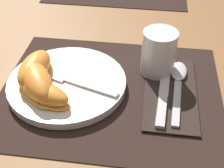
# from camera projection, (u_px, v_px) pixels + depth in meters

# --- Properties ---
(ground_plane) EXTENTS (3.00, 3.00, 0.00)m
(ground_plane) POSITION_uv_depth(u_px,v_px,m) (111.00, 91.00, 0.63)
(ground_plane) COLOR olive
(placemat) EXTENTS (0.44, 0.36, 0.00)m
(placemat) POSITION_uv_depth(u_px,v_px,m) (111.00, 91.00, 0.63)
(placemat) COLOR black
(placemat) RESTS_ON ground_plane
(plate) EXTENTS (0.24, 0.24, 0.02)m
(plate) POSITION_uv_depth(u_px,v_px,m) (67.00, 83.00, 0.63)
(plate) COLOR white
(plate) RESTS_ON placemat
(juice_glass) EXTENTS (0.07, 0.07, 0.10)m
(juice_glass) POSITION_uv_depth(u_px,v_px,m) (158.00, 55.00, 0.65)
(juice_glass) COLOR silver
(juice_glass) RESTS_ON placemat
(napkin) EXTENTS (0.10, 0.22, 0.00)m
(napkin) POSITION_uv_depth(u_px,v_px,m) (170.00, 92.00, 0.62)
(napkin) COLOR #2D231E
(napkin) RESTS_ON placemat
(knife) EXTENTS (0.03, 0.21, 0.01)m
(knife) POSITION_uv_depth(u_px,v_px,m) (164.00, 91.00, 0.61)
(knife) COLOR silver
(knife) RESTS_ON napkin
(spoon) EXTENTS (0.04, 0.19, 0.01)m
(spoon) POSITION_uv_depth(u_px,v_px,m) (178.00, 79.00, 0.64)
(spoon) COLOR silver
(spoon) RESTS_ON napkin
(fork) EXTENTS (0.18, 0.08, 0.00)m
(fork) POSITION_uv_depth(u_px,v_px,m) (69.00, 80.00, 0.62)
(fork) COLOR silver
(fork) RESTS_ON plate
(citrus_wedge_0) EXTENTS (0.07, 0.12, 0.05)m
(citrus_wedge_0) POSITION_uv_depth(u_px,v_px,m) (34.00, 70.00, 0.62)
(citrus_wedge_0) COLOR #F7C656
(citrus_wedge_0) RESTS_ON plate
(citrus_wedge_1) EXTENTS (0.08, 0.11, 0.05)m
(citrus_wedge_1) POSITION_uv_depth(u_px,v_px,m) (35.00, 77.00, 0.60)
(citrus_wedge_1) COLOR #F7C656
(citrus_wedge_1) RESTS_ON plate
(citrus_wedge_2) EXTENTS (0.12, 0.14, 0.05)m
(citrus_wedge_2) POSITION_uv_depth(u_px,v_px,m) (37.00, 81.00, 0.59)
(citrus_wedge_2) COLOR #F7C656
(citrus_wedge_2) RESTS_ON plate
(citrus_wedge_3) EXTENTS (0.12, 0.09, 0.03)m
(citrus_wedge_3) POSITION_uv_depth(u_px,v_px,m) (45.00, 94.00, 0.57)
(citrus_wedge_3) COLOR #F7C656
(citrus_wedge_3) RESTS_ON plate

